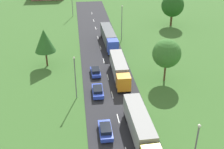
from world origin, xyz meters
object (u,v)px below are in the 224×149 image
Objects in this scene: truck_second at (119,68)px; lamppost_third at (122,21)px; truck_third at (109,37)px; car_third at (98,91)px; tree_birch at (173,6)px; tree_maple at (44,41)px; car_second at (105,130)px; truck_lead at (141,128)px; tree_oak at (167,54)px; lamppost_fourth at (72,1)px; lamppost_second at (75,76)px; car_fourth at (95,72)px.

lamppost_third is (3.70, 20.06, 2.96)m from truck_second.
truck_third is 5.46m from lamppost_third.
tree_birch is (24.91, 35.71, 5.13)m from car_third.
tree_maple is at bearing 153.02° from truck_second.
car_second is 0.54× the size of tree_maple.
tree_birch is at bearing 67.53° from truck_lead.
tree_maple is at bearing 119.28° from truck_lead.
truck_lead is 18.70m from tree_oak.
car_second is 0.47× the size of tree_birch.
car_third is 0.51× the size of lamppost_fourth.
tree_birch is (16.44, 9.90, 0.93)m from lamppost_third.
lamppost_third is at bearing -148.95° from tree_birch.
lamppost_second is (-8.55, -23.41, 2.24)m from truck_third.
tree_birch is at bearing 32.36° from truck_third.
tree_maple is (-9.67, 13.10, 4.87)m from car_third.
truck_second is 2.79× the size of car_second.
truck_lead is 52.62m from tree_birch.
lamppost_second reaches higher than truck_second.
truck_lead is at bearing -82.04° from lamppost_fourth.
truck_lead is 15.20m from lamppost_second.
tree_oak is 0.91× the size of tree_birch.
lamppost_third is (8.47, 25.81, 4.20)m from car_third.
tree_maple is (-14.44, 7.35, 3.63)m from truck_second.
truck_lead is 1.48× the size of lamppost_third.
truck_second is at bearing 74.55° from car_second.
car_fourth is 0.53× the size of lamppost_second.
truck_second is 1.39× the size of lamppost_fourth.
lamppost_second is at bearing -128.39° from tree_birch.
car_second is 0.98× the size of car_third.
lamppost_second is 0.85× the size of tree_birch.
car_fourth is (-4.56, 1.68, -1.26)m from truck_second.
truck_third is (0.05, 17.22, 0.06)m from truck_second.
car_third is at bearing -164.90° from tree_oak.
car_second reaches higher than car_fourth.
truck_third is 17.89m from tree_maple.
tree_birch is at bearing 56.08° from truck_second.
car_third is at bearing -129.65° from truck_second.
lamppost_fourth is at bearing 101.18° from truck_second.
tree_birch reaches higher than lamppost_third.
car_third is at bearing -124.90° from tree_birch.
truck_third is at bearing 113.41° from tree_oak.
lamppost_fourth is at bearing 97.96° from truck_lead.
truck_lead reaches higher than truck_second.
lamppost_fourth is (-0.09, 49.67, 0.48)m from lamppost_second.
tree_birch is at bearing -25.20° from lamppost_fourth.
truck_third is 23.51m from car_third.
tree_oak is (8.40, -19.41, 3.53)m from truck_third.
tree_oak is 34.21m from tree_birch.
truck_lead is at bearing -60.72° from tree_maple.
lamppost_second is 14.84m from tree_maple.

